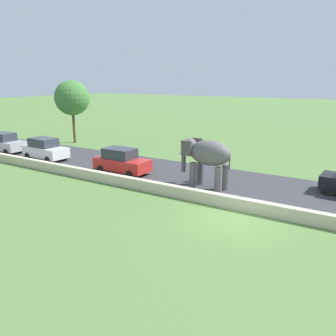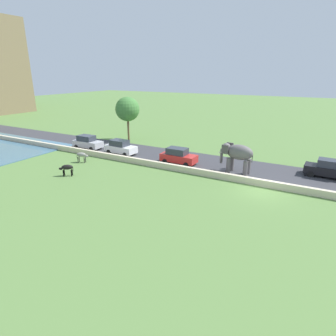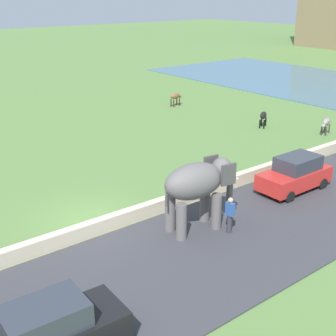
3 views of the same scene
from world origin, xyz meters
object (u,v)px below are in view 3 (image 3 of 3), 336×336
object	(u,v)px
person_beside_elephant	(230,215)
car_black	(51,332)
car_red	(295,174)
elephant	(198,185)
cow_brown	(176,97)
cow_grey	(326,123)
cow_black	(263,116)

from	to	relation	value
person_beside_elephant	car_black	size ratio (longest dim) A/B	0.40
car_black	car_red	size ratio (longest dim) A/B	1.01
elephant	cow_brown	distance (m)	22.45
cow_grey	cow_black	world-z (taller)	same
elephant	cow_brown	xyz separation A→B (m)	(-17.96, 13.41, -1.20)
elephant	person_beside_elephant	distance (m)	1.78
cow_grey	car_red	bearing A→B (deg)	-63.70
car_black	cow_brown	bearing A→B (deg)	134.50
elephant	car_black	xyz separation A→B (m)	(3.12, -8.04, -1.14)
elephant	car_red	bearing A→B (deg)	90.22
cow_brown	cow_grey	xyz separation A→B (m)	(13.12, 2.85, 0.00)
elephant	person_beside_elephant	world-z (taller)	elephant
car_black	cow_black	size ratio (longest dim) A/B	3.01
person_beside_elephant	cow_brown	world-z (taller)	person_beside_elephant
elephant	cow_black	size ratio (longest dim) A/B	2.62
cow_grey	car_black	bearing A→B (deg)	-71.86
car_black	cow_brown	world-z (taller)	car_black
car_red	cow_black	distance (m)	11.71
elephant	person_beside_elephant	size ratio (longest dim) A/B	2.17
car_red	cow_black	size ratio (longest dim) A/B	2.97
car_red	cow_brown	size ratio (longest dim) A/B	2.83
elephant	car_black	size ratio (longest dim) A/B	0.87
person_beside_elephant	cow_black	bearing A→B (deg)	126.27
car_black	cow_grey	size ratio (longest dim) A/B	2.87
car_black	car_red	bearing A→B (deg)	102.20
car_black	cow_black	world-z (taller)	car_black
person_beside_elephant	cow_grey	xyz separation A→B (m)	(-5.95, 15.50, -0.04)
car_black	cow_black	distance (m)	25.30
elephant	cow_black	xyz separation A→B (m)	(-8.80, 14.27, -1.20)
car_red	person_beside_elephant	bearing A→B (deg)	-78.82
elephant	cow_grey	xyz separation A→B (m)	(-4.84, 16.26, -1.20)
person_beside_elephant	cow_brown	distance (m)	22.89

